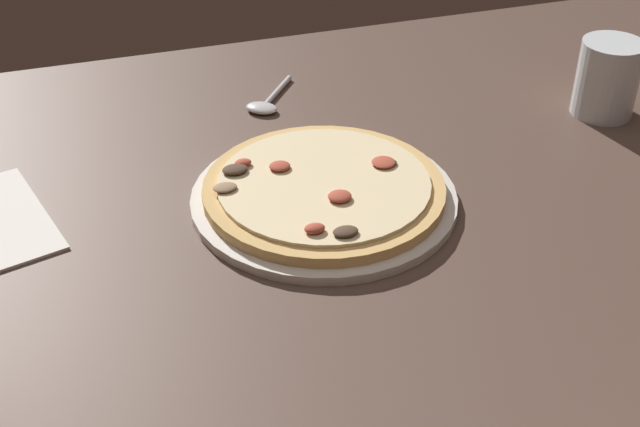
{
  "coord_description": "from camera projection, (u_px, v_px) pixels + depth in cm",
  "views": [
    {
      "loc": [
        18.38,
        57.79,
        53.45
      ],
      "look_at": [
        -2.37,
        -5.98,
        7.0
      ],
      "focal_mm": 47.7,
      "sensor_mm": 36.0,
      "label": 1
    }
  ],
  "objects": [
    {
      "name": "pizza_main",
      "position": [
        324.0,
        192.0,
        0.88
      ],
      "size": [
        27.67,
        27.67,
        3.32
      ],
      "color": "silver",
      "rests_on": "dining_table"
    },
    {
      "name": "dining_table",
      "position": [
        316.0,
        297.0,
        0.79
      ],
      "size": [
        150.0,
        110.0,
        4.0
      ],
      "primitive_type": "cube",
      "color": "brown",
      "rests_on": "ground"
    },
    {
      "name": "water_glass",
      "position": [
        607.0,
        82.0,
        1.03
      ],
      "size": [
        7.47,
        7.47,
        9.25
      ],
      "color": "silver",
      "rests_on": "dining_table"
    },
    {
      "name": "spoon",
      "position": [
        266.0,
        103.0,
        1.06
      ],
      "size": [
        8.49,
        10.02,
        1.0
      ],
      "color": "silver",
      "rests_on": "dining_table"
    }
  ]
}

